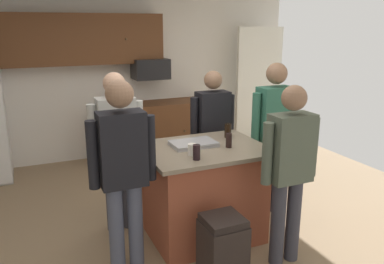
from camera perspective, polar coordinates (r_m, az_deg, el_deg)
The scene contains 18 objects.
floor at distance 4.37m, azimuth -2.88°, elevation -13.94°, with size 7.04×7.04×0.00m, color #937A5B.
back_wall at distance 6.57m, azimuth -11.86°, elevation 7.68°, with size 6.40×0.10×2.60m, color white.
french_door_window_panel at distance 7.23m, azimuth 9.65°, elevation 6.86°, with size 0.90×0.06×2.00m, color white.
cabinet_run_upper at distance 6.25m, azimuth -15.46°, elevation 12.85°, with size 2.40×0.38×0.75m.
cabinet_run_lower at distance 6.58m, azimuth -5.76°, elevation 0.39°, with size 1.80×0.63×0.90m.
microwave_over_range at distance 6.41m, azimuth -6.06°, elevation 9.09°, with size 0.56×0.40×0.32m, color black.
kitchen_island at distance 4.04m, azimuth 1.73°, elevation -8.70°, with size 1.21×0.95×0.97m.
person_host_foreground at distance 4.70m, azimuth 2.99°, elevation 0.47°, with size 0.57×0.22×1.62m.
person_guest_by_door at distance 3.56m, azimuth 13.97°, elevation -4.62°, with size 0.57×0.22×1.65m.
person_guest_left at distance 3.31m, azimuth -9.97°, elevation -5.01°, with size 0.57×0.23×1.72m.
person_elder_center at distance 4.46m, azimuth 11.76°, elevation 0.42°, with size 0.57×0.23×1.75m.
person_guest_right at distance 4.11m, azimuth -10.81°, elevation -1.40°, with size 0.57×0.22×1.69m.
mug_ceramic_white at distance 3.62m, azimuth 0.08°, elevation -2.56°, with size 0.13×0.08×0.11m.
glass_dark_ale at distance 3.50m, azimuth 0.67°, elevation -2.96°, with size 0.07×0.07×0.14m.
tumbler_amber at distance 3.86m, azimuth 5.36°, elevation -1.22°, with size 0.06×0.06×0.14m.
glass_stout_tall at distance 4.20m, azimuth 5.23°, elevation 0.19°, with size 0.07×0.07×0.15m.
serving_tray at distance 3.91m, azimuth 0.20°, elevation -1.70°, with size 0.44×0.30×0.04m.
trash_bin at distance 3.46m, azimuth 4.45°, elevation -16.72°, with size 0.34×0.34×0.61m.
Camera 1 is at (-1.34, -3.58, 2.14)m, focal length 36.76 mm.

